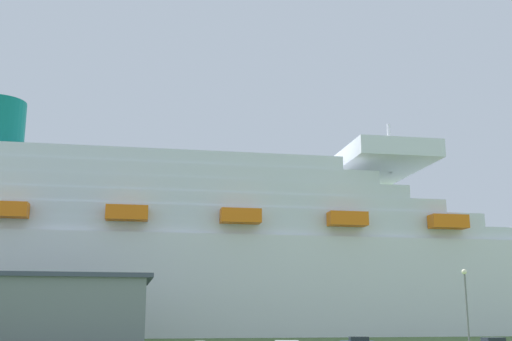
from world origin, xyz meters
name	(u,v)px	position (x,y,z in m)	size (l,w,h in m)	color
cruise_ship	(122,258)	(-22.42, 70.67, 16.10)	(226.59, 39.78, 52.37)	white
street_lamp	(466,300)	(18.19, -4.06, 5.83)	(0.56, 0.56, 9.11)	slate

